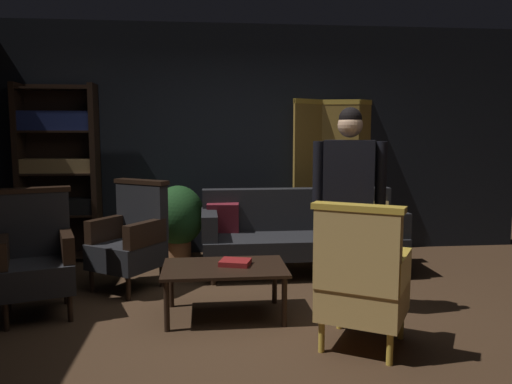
# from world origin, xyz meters

# --- Properties ---
(ground_plane) EXTENTS (10.00, 10.00, 0.00)m
(ground_plane) POSITION_xyz_m (0.00, 0.00, 0.00)
(ground_plane) COLOR #3D2819
(back_wall) EXTENTS (7.20, 0.10, 2.80)m
(back_wall) POSITION_xyz_m (0.00, 2.45, 1.40)
(back_wall) COLOR black
(back_wall) RESTS_ON ground_plane
(folding_screen) EXTENTS (1.23, 0.43, 1.90)m
(folding_screen) POSITION_xyz_m (1.21, 2.34, 0.99)
(folding_screen) COLOR olive
(folding_screen) RESTS_ON ground_plane
(bookshelf) EXTENTS (0.90, 0.32, 2.05)m
(bookshelf) POSITION_xyz_m (-2.15, 2.19, 1.08)
(bookshelf) COLOR black
(bookshelf) RESTS_ON ground_plane
(velvet_couch) EXTENTS (2.12, 0.78, 0.88)m
(velvet_couch) POSITION_xyz_m (0.55, 1.45, 0.45)
(velvet_couch) COLOR black
(velvet_couch) RESTS_ON ground_plane
(coffee_table) EXTENTS (1.00, 0.64, 0.42)m
(coffee_table) POSITION_xyz_m (-0.32, 0.18, 0.37)
(coffee_table) COLOR black
(coffee_table) RESTS_ON ground_plane
(armchair_gilt_accent) EXTENTS (0.79, 0.79, 1.04)m
(armchair_gilt_accent) POSITION_xyz_m (0.59, -0.54, 0.49)
(armchair_gilt_accent) COLOR gold
(armchair_gilt_accent) RESTS_ON ground_plane
(armchair_wing_left) EXTENTS (0.80, 0.80, 1.04)m
(armchair_wing_left) POSITION_xyz_m (-1.18, 1.04, 0.49)
(armchair_wing_left) COLOR black
(armchair_wing_left) RESTS_ON ground_plane
(armchair_wing_right) EXTENTS (0.73, 0.73, 1.04)m
(armchair_wing_right) POSITION_xyz_m (-1.86, 0.40, 0.49)
(armchair_wing_right) COLOR black
(armchair_wing_right) RESTS_ON ground_plane
(standing_figure) EXTENTS (0.56, 0.33, 1.70)m
(standing_figure) POSITION_xyz_m (0.69, 0.15, 1.03)
(standing_figure) COLOR black
(standing_figure) RESTS_ON ground_plane
(potted_plant) EXTENTS (0.60, 0.60, 0.89)m
(potted_plant) POSITION_xyz_m (-0.78, 1.96, 0.52)
(potted_plant) COLOR brown
(potted_plant) RESTS_ON ground_plane
(book_red_leather) EXTENTS (0.29, 0.26, 0.04)m
(book_red_leather) POSITION_xyz_m (-0.23, 0.22, 0.44)
(book_red_leather) COLOR maroon
(book_red_leather) RESTS_ON coffee_table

